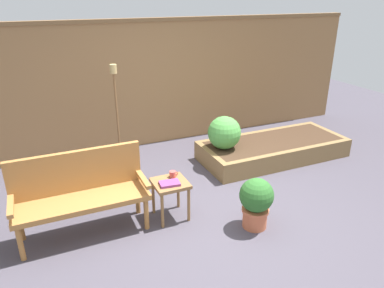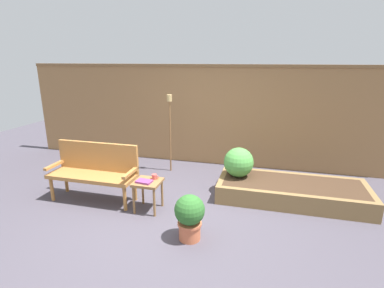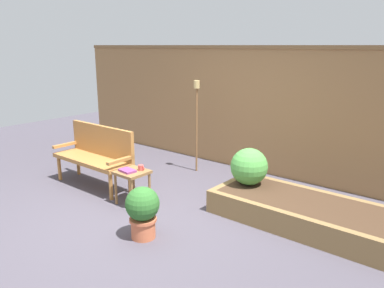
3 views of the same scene
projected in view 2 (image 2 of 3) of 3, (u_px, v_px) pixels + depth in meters
ground_plane at (168, 220)px, 4.30m from camera, size 14.00×14.00×0.00m
fence_back at (206, 115)px, 6.41m from camera, size 8.40×0.14×2.16m
garden_bench at (95, 167)px, 4.85m from camera, size 1.44×0.48×0.94m
side_table at (148, 186)px, 4.49m from camera, size 0.40×0.40×0.48m
cup_on_table at (154, 177)px, 4.53m from camera, size 0.11×0.08×0.08m
book_on_table at (144, 181)px, 4.42m from camera, size 0.25×0.18×0.03m
potted_boxwood at (190, 215)px, 3.76m from camera, size 0.39×0.39×0.61m
raised_planter_bed at (291, 191)px, 4.89m from camera, size 2.40×1.00×0.30m
shrub_near_bench at (239, 162)px, 5.06m from camera, size 0.51×0.51×0.51m
tiki_torch at (170, 119)px, 5.91m from camera, size 0.10×0.10×1.59m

